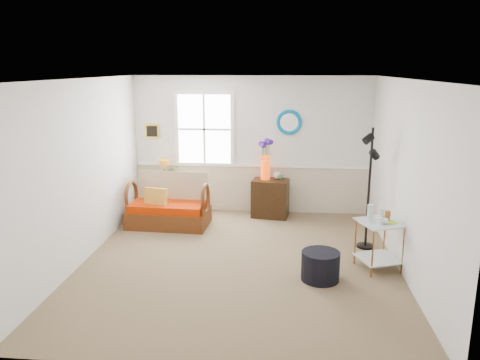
# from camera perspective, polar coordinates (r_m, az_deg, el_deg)

# --- Properties ---
(floor) EXTENTS (4.50, 5.00, 0.01)m
(floor) POSITION_cam_1_polar(r_m,az_deg,el_deg) (6.89, -0.09, -9.95)
(floor) COLOR brown
(floor) RESTS_ON ground
(ceiling) EXTENTS (4.50, 5.00, 0.01)m
(ceiling) POSITION_cam_1_polar(r_m,az_deg,el_deg) (6.31, -0.10, 12.22)
(ceiling) COLOR white
(ceiling) RESTS_ON walls
(walls) EXTENTS (4.51, 5.01, 2.60)m
(walls) POSITION_cam_1_polar(r_m,az_deg,el_deg) (6.48, -0.10, 0.65)
(walls) COLOR silver
(walls) RESTS_ON floor
(wainscot) EXTENTS (4.46, 0.02, 0.90)m
(wainscot) POSITION_cam_1_polar(r_m,az_deg,el_deg) (9.08, 1.38, -1.06)
(wainscot) COLOR #C2B299
(wainscot) RESTS_ON walls
(chair_rail) EXTENTS (4.46, 0.04, 0.06)m
(chair_rail) POSITION_cam_1_polar(r_m,az_deg,el_deg) (8.96, 1.39, 1.83)
(chair_rail) COLOR white
(chair_rail) RESTS_ON walls
(window) EXTENTS (1.14, 0.06, 1.44)m
(window) POSITION_cam_1_polar(r_m,az_deg,el_deg) (8.95, -4.37, 6.19)
(window) COLOR white
(window) RESTS_ON walls
(picture) EXTENTS (0.28, 0.03, 0.28)m
(picture) POSITION_cam_1_polar(r_m,az_deg,el_deg) (9.20, -10.67, 5.88)
(picture) COLOR gold
(picture) RESTS_ON walls
(mirror) EXTENTS (0.47, 0.07, 0.47)m
(mirror) POSITION_cam_1_polar(r_m,az_deg,el_deg) (8.82, 6.00, 7.03)
(mirror) COLOR #008BBF
(mirror) RESTS_ON walls
(loveseat) EXTENTS (1.44, 0.86, 0.91)m
(loveseat) POSITION_cam_1_polar(r_m,az_deg,el_deg) (8.35, -8.73, -2.49)
(loveseat) COLOR #50210B
(loveseat) RESTS_ON floor
(throw_pillow) EXTENTS (0.42, 0.20, 0.41)m
(throw_pillow) POSITION_cam_1_polar(r_m,az_deg,el_deg) (8.28, -10.23, -2.37)
(throw_pillow) COLOR #C06017
(throw_pillow) RESTS_ON loveseat
(lamp_stand) EXTENTS (0.33, 0.33, 0.56)m
(lamp_stand) POSITION_cam_1_polar(r_m,az_deg,el_deg) (9.21, -8.94, -2.13)
(lamp_stand) COLOR #361F0C
(lamp_stand) RESTS_ON floor
(table_lamp) EXTENTS (0.29, 0.29, 0.47)m
(table_lamp) POSITION_cam_1_polar(r_m,az_deg,el_deg) (9.13, -9.17, 1.03)
(table_lamp) COLOR #C26C1A
(table_lamp) RESTS_ON lamp_stand
(potted_plant) EXTENTS (0.41, 0.44, 0.30)m
(potted_plant) POSITION_cam_1_polar(r_m,az_deg,el_deg) (9.08, -8.25, 0.45)
(potted_plant) COLOR #3C652F
(potted_plant) RESTS_ON lamp_stand
(cabinet) EXTENTS (0.72, 0.52, 0.71)m
(cabinet) POSITION_cam_1_polar(r_m,az_deg,el_deg) (8.79, 3.71, -2.24)
(cabinet) COLOR #361F0C
(cabinet) RESTS_ON floor
(flower_vase) EXTENTS (0.27, 0.27, 0.75)m
(flower_vase) POSITION_cam_1_polar(r_m,az_deg,el_deg) (8.68, 3.12, 2.51)
(flower_vase) COLOR #F54409
(flower_vase) RESTS_ON cabinet
(side_table) EXTENTS (0.70, 0.70, 0.69)m
(side_table) POSITION_cam_1_polar(r_m,az_deg,el_deg) (6.82, 16.56, -7.66)
(side_table) COLOR #A56B2F
(side_table) RESTS_ON floor
(tabletop_items) EXTENTS (0.55, 0.55, 0.23)m
(tabletop_items) POSITION_cam_1_polar(r_m,az_deg,el_deg) (6.70, 16.77, -3.86)
(tabletop_items) COLOR silver
(tabletop_items) RESTS_ON side_table
(floor_lamp) EXTENTS (0.35, 0.35, 1.88)m
(floor_lamp) POSITION_cam_1_polar(r_m,az_deg,el_deg) (7.39, 15.45, -1.07)
(floor_lamp) COLOR black
(floor_lamp) RESTS_ON floor
(ottoman) EXTENTS (0.63, 0.63, 0.39)m
(ottoman) POSITION_cam_1_polar(r_m,az_deg,el_deg) (6.37, 9.78, -10.28)
(ottoman) COLOR black
(ottoman) RESTS_ON floor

